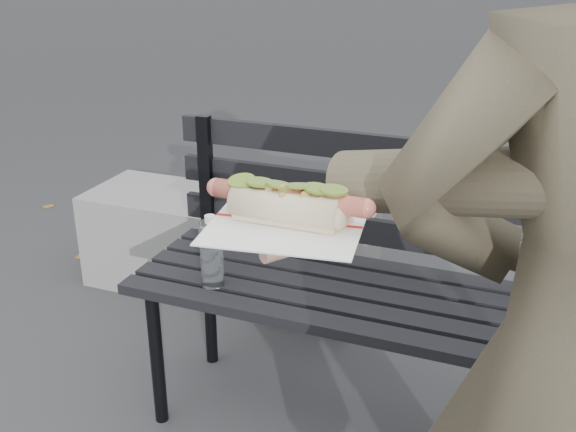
% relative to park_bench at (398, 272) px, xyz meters
% --- Properties ---
extents(park_bench, '(1.50, 0.44, 0.88)m').
position_rel_park_bench_xyz_m(park_bench, '(0.00, 0.00, 0.00)').
color(park_bench, black).
rests_on(park_bench, ground).
extents(concrete_block, '(1.20, 0.40, 0.40)m').
position_rel_park_bench_xyz_m(concrete_block, '(-0.83, 0.59, -0.32)').
color(concrete_block, slate).
rests_on(concrete_block, ground).
extents(held_hotdog, '(0.63, 0.32, 0.20)m').
position_rel_park_bench_xyz_m(held_hotdog, '(0.23, -0.87, 0.57)').
color(held_hotdog, '#413D2B').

